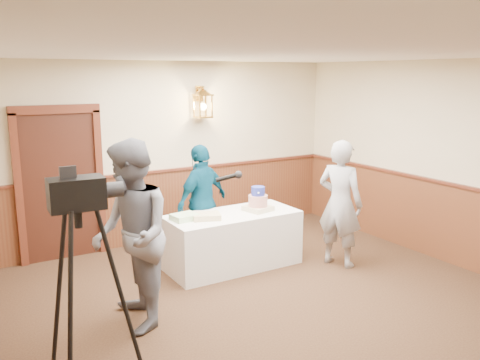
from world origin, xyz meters
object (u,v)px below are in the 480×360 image
object	(u,v)px
sheet_cake_green	(185,217)
tiered_cake	(258,201)
display_table	(232,240)
interviewer	(131,236)
tv_camera_rig	(83,293)
sheet_cake_yellow	(206,216)
assistant_p	(202,201)
baker	(340,203)

from	to	relation	value
sheet_cake_green	tiered_cake	bearing A→B (deg)	-5.98
display_table	interviewer	bearing A→B (deg)	-151.82
interviewer	tv_camera_rig	size ratio (longest dim) A/B	1.10
tiered_cake	sheet_cake_green	bearing A→B (deg)	174.02
tv_camera_rig	sheet_cake_yellow	bearing A→B (deg)	41.66
tiered_cake	interviewer	size ratio (longest dim) A/B	0.20
sheet_cake_green	interviewer	world-z (taller)	interviewer
sheet_cake_yellow	assistant_p	xyz separation A→B (m)	(0.25, 0.61, 0.03)
assistant_p	tv_camera_rig	xyz separation A→B (m)	(-2.24, -2.21, -0.02)
interviewer	assistant_p	world-z (taller)	interviewer
assistant_p	sheet_cake_yellow	bearing A→B (deg)	45.77
display_table	sheet_cake_green	bearing A→B (deg)	174.82
interviewer	sheet_cake_yellow	bearing A→B (deg)	132.18
sheet_cake_yellow	tv_camera_rig	world-z (taller)	tv_camera_rig
display_table	tiered_cake	distance (m)	0.64
baker	assistant_p	bearing A→B (deg)	27.42
sheet_cake_yellow	baker	size ratio (longest dim) A/B	0.20
tiered_cake	sheet_cake_yellow	size ratio (longest dim) A/B	1.09
assistant_p	display_table	bearing A→B (deg)	85.00
sheet_cake_yellow	display_table	bearing A→B (deg)	6.60
sheet_cake_green	interviewer	size ratio (longest dim) A/B	0.16
interviewer	tiered_cake	bearing A→B (deg)	120.96
sheet_cake_yellow	baker	distance (m)	1.83
sheet_cake_yellow	sheet_cake_green	bearing A→B (deg)	156.96
tiered_cake	assistant_p	distance (m)	0.82
assistant_p	tv_camera_rig	world-z (taller)	tv_camera_rig
sheet_cake_yellow	assistant_p	world-z (taller)	assistant_p
tiered_cake	sheet_cake_yellow	xyz separation A→B (m)	(-0.80, 0.00, -0.10)
interviewer	baker	world-z (taller)	interviewer
display_table	assistant_p	distance (m)	0.74
tiered_cake	assistant_p	world-z (taller)	assistant_p
display_table	tv_camera_rig	world-z (taller)	tv_camera_rig
baker	tv_camera_rig	distance (m)	3.82
display_table	sheet_cake_yellow	distance (m)	0.59
display_table	tv_camera_rig	size ratio (longest dim) A/B	1.01
sheet_cake_green	tv_camera_rig	world-z (taller)	tv_camera_rig
interviewer	sheet_cake_green	bearing A→B (deg)	141.55
baker	tv_camera_rig	bearing A→B (deg)	82.61
sheet_cake_green	tv_camera_rig	size ratio (longest dim) A/B	0.18
baker	tiered_cake	bearing A→B (deg)	32.60
interviewer	baker	size ratio (longest dim) A/B	1.13
interviewer	assistant_p	bearing A→B (deg)	141.96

